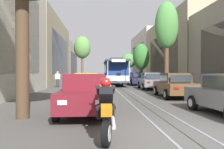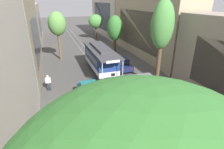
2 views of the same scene
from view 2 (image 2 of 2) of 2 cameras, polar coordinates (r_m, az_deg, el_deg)
ground_plane at (r=24.11m, az=-4.36°, el=2.05°), size 160.00×160.00×0.00m
trolley_track_rails at (r=27.59m, az=-6.47°, el=4.72°), size 1.14×65.94×0.01m
building_facade_left at (r=23.67m, az=-29.29°, el=10.30°), size 5.10×57.64×10.10m
building_facade_right at (r=32.28m, az=9.34°, el=15.73°), size 4.57×57.64×10.51m
parked_car_yellow_second_left at (r=11.42m, az=0.29°, el=-20.11°), size 2.14×4.42×1.58m
parked_car_teal_mid_left at (r=16.25m, az=-6.96°, el=-5.88°), size 2.01×4.37×1.58m
parked_car_brown_second_right at (r=13.56m, az=25.49°, el=-14.74°), size 2.11×4.41×1.58m
parked_car_grey_mid_right at (r=18.12m, az=10.96°, el=-2.95°), size 2.15×4.42×1.58m
parked_car_navy_fourth_right at (r=23.46m, az=2.82°, el=3.57°), size 2.01×4.36×1.58m
street_tree_kerb_left_second at (r=27.72m, az=-17.26°, el=15.16°), size 2.56×2.10×7.07m
street_tree_kerb_right_second at (r=18.42m, az=15.91°, el=14.62°), size 2.33×1.96×8.72m
street_tree_kerb_right_mid at (r=31.12m, az=0.91°, el=14.60°), size 2.66×2.68×6.22m
street_tree_kerb_right_fourth at (r=41.97m, az=-5.31°, el=16.62°), size 3.25×2.65×5.58m
cable_car_trolley at (r=22.59m, az=-3.76°, el=5.08°), size 2.60×9.14×3.28m
pedestrian_on_left_pavement at (r=18.91m, az=-19.87°, el=-2.24°), size 0.55×0.31×1.72m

